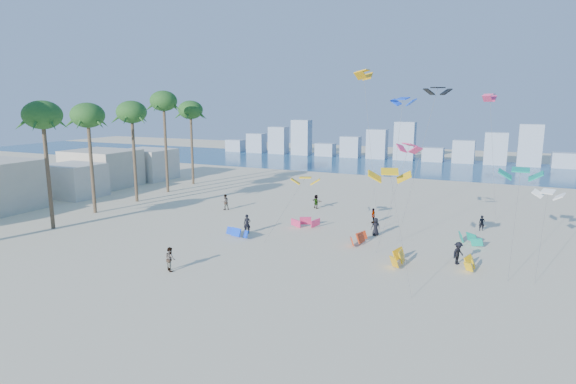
% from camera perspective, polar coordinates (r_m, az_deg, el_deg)
% --- Properties ---
extents(ground, '(220.00, 220.00, 0.00)m').
position_cam_1_polar(ground, '(34.54, -16.05, -11.62)').
color(ground, beige).
rests_on(ground, ground).
extents(ocean, '(220.00, 220.00, 0.00)m').
position_cam_1_polar(ocean, '(99.15, 11.92, 3.21)').
color(ocean, navy).
rests_on(ocean, ground).
extents(kitesurfer_near, '(0.82, 0.70, 1.92)m').
position_cam_1_polar(kitesurfer_near, '(47.19, -4.95, -3.87)').
color(kitesurfer_near, black).
rests_on(kitesurfer_near, ground).
extents(kitesurfer_mid, '(1.15, 1.08, 1.88)m').
position_cam_1_polar(kitesurfer_mid, '(38.13, -14.02, -7.84)').
color(kitesurfer_mid, gray).
rests_on(kitesurfer_mid, ground).
extents(kitesurfers_far, '(29.62, 15.31, 1.90)m').
position_cam_1_polar(kitesurfers_far, '(50.04, 6.95, -3.13)').
color(kitesurfers_far, black).
rests_on(kitesurfers_far, ground).
extents(grounded_kites, '(23.84, 11.44, 1.02)m').
position_cam_1_polar(grounded_kites, '(43.79, 9.40, -5.83)').
color(grounded_kites, '#0E41F0').
rests_on(grounded_kites, ground).
extents(flying_kites, '(28.85, 32.28, 16.72)m').
position_cam_1_polar(flying_kites, '(47.85, 17.68, 8.18)').
color(flying_kites, yellow).
rests_on(flying_kites, ground).
extents(palm_row, '(7.57, 44.80, 15.32)m').
position_cam_1_polar(palm_row, '(59.23, -23.19, 8.84)').
color(palm_row, brown).
rests_on(palm_row, ground).
extents(beachfront_buildings, '(11.50, 43.00, 6.00)m').
position_cam_1_polar(beachfront_buildings, '(71.58, -26.04, 1.55)').
color(beachfront_buildings, beige).
rests_on(beachfront_buildings, ground).
extents(distant_skyline, '(85.00, 3.00, 8.40)m').
position_cam_1_polar(distant_skyline, '(108.77, 12.53, 5.49)').
color(distant_skyline, '#9EADBF').
rests_on(distant_skyline, ground).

